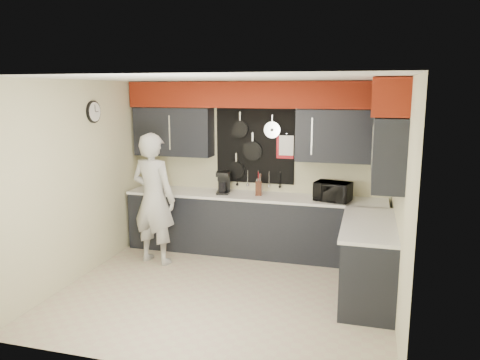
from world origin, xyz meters
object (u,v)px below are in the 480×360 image
(utensil_crock, at_px, (259,190))
(person, at_px, (154,199))
(knife_block, at_px, (259,189))
(coffee_maker, at_px, (223,182))
(microwave, at_px, (333,191))

(utensil_crock, xyz_separation_m, person, (-1.36, -0.79, -0.05))
(person, bearing_deg, knife_block, -140.98)
(knife_block, xyz_separation_m, utensil_crock, (-0.00, 0.07, -0.03))
(person, bearing_deg, coffee_maker, -127.90)
(knife_block, relative_size, coffee_maker, 0.60)
(microwave, height_order, coffee_maker, coffee_maker)
(microwave, distance_m, coffee_maker, 1.65)
(utensil_crock, relative_size, coffee_maker, 0.43)
(microwave, distance_m, knife_block, 1.10)
(coffee_maker, bearing_deg, utensil_crock, -4.42)
(utensil_crock, xyz_separation_m, coffee_maker, (-0.55, -0.08, 0.10))
(utensil_crock, height_order, person, person)
(microwave, height_order, knife_block, microwave)
(utensil_crock, distance_m, person, 1.58)
(microwave, height_order, utensil_crock, microwave)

